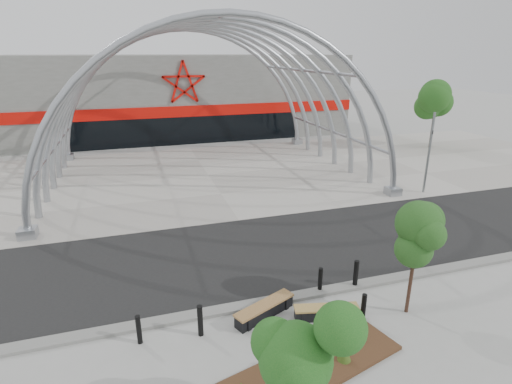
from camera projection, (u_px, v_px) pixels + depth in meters
ground at (289, 295)px, 14.42m from camera, size 140.00×140.00×0.00m
road at (259, 251)px, 17.57m from camera, size 140.00×7.00×0.02m
forecourt at (208, 175)px, 28.37m from camera, size 60.00×17.00×0.04m
kerb at (291, 297)px, 14.17m from camera, size 60.00×0.50×0.12m
arena_building at (175, 94)px, 43.22m from camera, size 34.00×15.24×8.00m
vault_canopy at (208, 175)px, 28.37m from camera, size 20.80×15.80×20.36m
planting_bed at (307, 366)px, 10.98m from camera, size 5.83×3.12×0.59m
signal_pole at (429, 152)px, 24.01m from camera, size 0.15×0.70×4.97m
street_tree_0 at (303, 336)px, 8.34m from camera, size 1.64×1.64×3.75m
street_tree_1 at (416, 244)px, 12.65m from camera, size 1.49×1.49×3.52m
bench_0 at (265, 310)px, 13.17m from camera, size 2.29×1.38×0.48m
bench_1 at (326, 313)px, 13.08m from camera, size 2.17×0.94×0.45m
bollard_0 at (139, 330)px, 11.89m from camera, size 0.15×0.15×0.95m
bollard_1 at (200, 321)px, 12.20m from camera, size 0.17×0.17×1.05m
bollard_2 at (363, 308)px, 12.83m from camera, size 0.16×0.16×1.02m
bollard_3 at (320, 280)px, 14.45m from camera, size 0.16×0.16×0.97m
bollard_4 at (356, 274)px, 14.71m from camera, size 0.18×0.18×1.10m
bg_tree_1 at (436, 100)px, 35.10m from camera, size 2.70×2.70×5.91m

